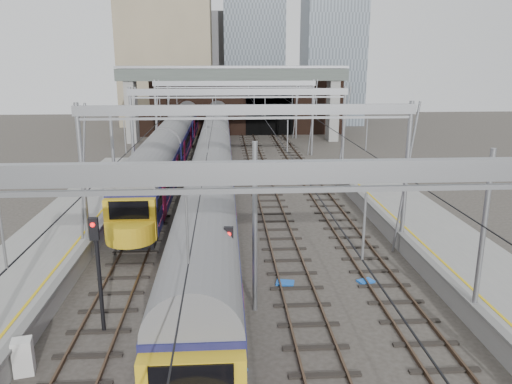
{
  "coord_description": "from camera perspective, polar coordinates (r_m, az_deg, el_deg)",
  "views": [
    {
      "loc": [
        -1.13,
        -16.56,
        9.98
      ],
      "look_at": [
        0.67,
        11.86,
        2.4
      ],
      "focal_mm": 35.0,
      "sensor_mm": 36.0,
      "label": 1
    }
  ],
  "objects": [
    {
      "name": "tracks",
      "position": [
        33.12,
        -1.49,
        -2.6
      ],
      "size": [
        14.4,
        80.0,
        0.22
      ],
      "color": "#4C3828",
      "rests_on": "ground"
    },
    {
      "name": "platform_left",
      "position": [
        23.11,
        -26.81,
        -10.88
      ],
      "size": [
        4.32,
        55.0,
        1.12
      ],
      "color": "gray",
      "rests_on": "ground"
    },
    {
      "name": "overhead_line",
      "position": [
        38.22,
        -1.94,
        9.77
      ],
      "size": [
        16.8,
        80.0,
        8.0
      ],
      "color": "gray",
      "rests_on": "ground"
    },
    {
      "name": "equip_cover_a",
      "position": [
        17.41,
        -2.63,
        -19.89
      ],
      "size": [
        0.99,
        0.84,
        0.1
      ],
      "primitive_type": "cube",
      "rotation": [
        0.0,
        0.0,
        -0.35
      ],
      "color": "blue",
      "rests_on": "ground"
    },
    {
      "name": "retaining_wall",
      "position": [
        68.77,
        -1.52,
        10.19
      ],
      "size": [
        28.0,
        2.75,
        9.0
      ],
      "color": "black",
      "rests_on": "ground"
    },
    {
      "name": "signal_near_left",
      "position": [
        19.14,
        -17.67,
        -7.48
      ],
      "size": [
        0.33,
        0.46,
        4.6
      ],
      "rotation": [
        0.0,
        0.0,
        0.03
      ],
      "color": "black",
      "rests_on": "ground"
    },
    {
      "name": "city_skyline",
      "position": [
        87.42,
        -1.14,
        19.57
      ],
      "size": [
        37.5,
        27.5,
        60.0
      ],
      "color": "tan",
      "rests_on": "ground"
    },
    {
      "name": "overbridge",
      "position": [
        62.63,
        -2.64,
        12.41
      ],
      "size": [
        28.0,
        3.0,
        9.25
      ],
      "color": "gray",
      "rests_on": "ground"
    },
    {
      "name": "train_main",
      "position": [
        42.07,
        -4.76,
        4.51
      ],
      "size": [
        2.7,
        62.35,
        4.67
      ],
      "color": "black",
      "rests_on": "ground"
    },
    {
      "name": "equip_cover_b",
      "position": [
        23.32,
        3.34,
        -10.33
      ],
      "size": [
        0.92,
        0.73,
        0.1
      ],
      "primitive_type": "cube",
      "rotation": [
        0.0,
        0.0,
        -0.22
      ],
      "color": "blue",
      "rests_on": "ground"
    },
    {
      "name": "relay_cabinet",
      "position": [
        18.69,
        -25.07,
        -16.7
      ],
      "size": [
        0.72,
        0.64,
        1.24
      ],
      "primitive_type": "cube",
      "rotation": [
        0.0,
        0.0,
        0.22
      ],
      "color": "silver",
      "rests_on": "ground"
    },
    {
      "name": "train_second",
      "position": [
        48.53,
        -9.38,
        5.75
      ],
      "size": [
        2.69,
        46.73,
        4.67
      ],
      "color": "black",
      "rests_on": "ground"
    },
    {
      "name": "ground",
      "position": [
        19.37,
        0.26,
        -16.11
      ],
      "size": [
        160.0,
        160.0,
        0.0
      ],
      "primitive_type": "plane",
      "color": "#38332D",
      "rests_on": "ground"
    },
    {
      "name": "equip_cover_c",
      "position": [
        24.0,
        12.42,
        -9.93
      ],
      "size": [
        0.86,
        0.75,
        0.09
      ],
      "primitive_type": "cube",
      "rotation": [
        0.0,
        0.0,
        0.39
      ],
      "color": "blue",
      "rests_on": "ground"
    },
    {
      "name": "signal_near_centre",
      "position": [
        17.74,
        -3.08,
        -8.83
      ],
      "size": [
        0.33,
        0.45,
        4.46
      ],
      "rotation": [
        0.0,
        0.0,
        -0.08
      ],
      "color": "black",
      "rests_on": "ground"
    }
  ]
}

